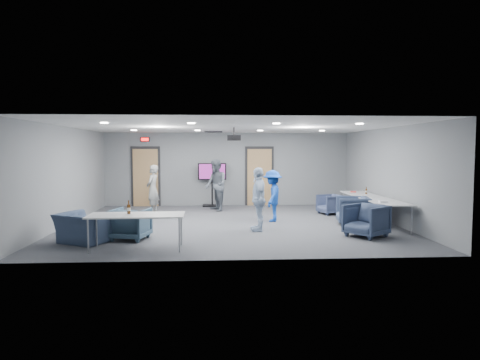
{
  "coord_description": "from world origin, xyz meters",
  "views": [
    {
      "loc": [
        -0.45,
        -11.88,
        2.06
      ],
      "look_at": [
        0.27,
        0.38,
        1.2
      ],
      "focal_mm": 32.0,
      "sensor_mm": 36.0,
      "label": 1
    }
  ],
  "objects": [
    {
      "name": "tv_stand",
      "position": [
        -0.56,
        3.75,
        0.9
      ],
      "size": [
        1.04,
        0.49,
        1.59
      ],
      "color": "black",
      "rests_on": "floor"
    },
    {
      "name": "chair_front_a",
      "position": [
        -2.4,
        -2.0,
        0.36
      ],
      "size": [
        0.94,
        0.96,
        0.73
      ],
      "primitive_type": "imported",
      "rotation": [
        0.0,
        0.0,
        2.91
      ],
      "color": "#3D556A",
      "rests_on": "floor"
    },
    {
      "name": "door_left",
      "position": [
        -3.0,
        3.95,
        1.07
      ],
      "size": [
        1.06,
        0.17,
        2.24
      ],
      "color": "black",
      "rests_on": "wall_back"
    },
    {
      "name": "chair_front_b",
      "position": [
        -3.38,
        -2.3,
        0.34
      ],
      "size": [
        1.33,
        1.28,
        0.67
      ],
      "primitive_type": "imported",
      "rotation": [
        0.0,
        0.0,
        2.65
      ],
      "color": "#394864",
      "rests_on": "floor"
    },
    {
      "name": "wall_right",
      "position": [
        4.5,
        0.0,
        1.35
      ],
      "size": [
        0.02,
        8.0,
        2.7
      ],
      "primitive_type": "cube",
      "color": "slate",
      "rests_on": "floor"
    },
    {
      "name": "door_right",
      "position": [
        1.2,
        3.95,
        1.07
      ],
      "size": [
        1.06,
        0.17,
        2.24
      ],
      "color": "black",
      "rests_on": "wall_back"
    },
    {
      "name": "chair_right_a",
      "position": [
        3.25,
        1.6,
        0.32
      ],
      "size": [
        0.86,
        0.84,
        0.64
      ],
      "primitive_type": "imported",
      "rotation": [
        0.0,
        0.0,
        -1.29
      ],
      "color": "#3A4464",
      "rests_on": "floor"
    },
    {
      "name": "person_d",
      "position": [
        1.2,
        0.32,
        0.74
      ],
      "size": [
        0.78,
        1.07,
        1.48
      ],
      "primitive_type": "imported",
      "rotation": [
        0.0,
        0.0,
        -1.83
      ],
      "color": "#18419F",
      "rests_on": "floor"
    },
    {
      "name": "chair_right_b",
      "position": [
        3.35,
        -0.36,
        0.39
      ],
      "size": [
        1.0,
        0.98,
        0.79
      ],
      "primitive_type": "imported",
      "rotation": [
        0.0,
        0.0,
        -1.75
      ],
      "color": "#37445F",
      "rests_on": "floor"
    },
    {
      "name": "ceiling",
      "position": [
        0.0,
        0.0,
        2.7
      ],
      "size": [
        9.0,
        9.0,
        0.0
      ],
      "primitive_type": "plane",
      "rotation": [
        3.14,
        0.0,
        0.0
      ],
      "color": "silver",
      "rests_on": "wall_back"
    },
    {
      "name": "wall_front",
      "position": [
        0.0,
        -4.0,
        1.35
      ],
      "size": [
        9.0,
        0.02,
        2.7
      ],
      "primitive_type": "cube",
      "color": "slate",
      "rests_on": "floor"
    },
    {
      "name": "bottle_right",
      "position": [
        4.13,
        0.78,
        0.81
      ],
      "size": [
        0.06,
        0.06,
        0.22
      ],
      "color": "#502B0D",
      "rests_on": "table_right_a"
    },
    {
      "name": "wrapper",
      "position": [
        3.81,
        -1.33,
        0.75
      ],
      "size": [
        0.2,
        0.13,
        0.04
      ],
      "primitive_type": "cube",
      "rotation": [
        0.0,
        0.0,
        -0.01
      ],
      "color": "white",
      "rests_on": "table_right_b"
    },
    {
      "name": "person_c",
      "position": [
        0.65,
        -1.09,
        0.81
      ],
      "size": [
        0.43,
        0.97,
        1.63
      ],
      "primitive_type": "imported",
      "rotation": [
        0.0,
        0.0,
        -1.54
      ],
      "color": "silver",
      "rests_on": "floor"
    },
    {
      "name": "table_right_a",
      "position": [
        4.0,
        0.9,
        0.69
      ],
      "size": [
        0.76,
        1.81,
        0.73
      ],
      "rotation": [
        0.0,
        0.0,
        1.57
      ],
      "color": "#A5A7AA",
      "rests_on": "floor"
    },
    {
      "name": "hvac_diffuser",
      "position": [
        -0.5,
        2.8,
        2.69
      ],
      "size": [
        0.6,
        0.6,
        0.03
      ],
      "primitive_type": "cube",
      "color": "black",
      "rests_on": "ceiling"
    },
    {
      "name": "person_b",
      "position": [
        -0.43,
        2.55,
        0.88
      ],
      "size": [
        0.92,
        1.03,
        1.76
      ],
      "primitive_type": "imported",
      "rotation": [
        0.0,
        0.0,
        -1.23
      ],
      "color": "slate",
      "rests_on": "floor"
    },
    {
      "name": "snack_box",
      "position": [
        3.9,
        1.3,
        0.75
      ],
      "size": [
        0.2,
        0.16,
        0.04
      ],
      "primitive_type": "cube",
      "rotation": [
        0.0,
        0.0,
        -0.28
      ],
      "color": "red",
      "rests_on": "table_right_a"
    },
    {
      "name": "downlights",
      "position": [
        0.0,
        0.0,
        2.68
      ],
      "size": [
        6.18,
        3.78,
        0.02
      ],
      "color": "white",
      "rests_on": "ceiling"
    },
    {
      "name": "projector",
      "position": [
        0.07,
        -0.02,
        2.4
      ],
      "size": [
        0.38,
        0.36,
        0.36
      ],
      "rotation": [
        0.0,
        0.0,
        -0.02
      ],
      "color": "black",
      "rests_on": "ceiling"
    },
    {
      "name": "table_front_left",
      "position": [
        -2.08,
        -3.0,
        0.69
      ],
      "size": [
        1.98,
        0.85,
        0.73
      ],
      "rotation": [
        0.0,
        0.0,
        0.02
      ],
      "color": "#A5A7AA",
      "rests_on": "floor"
    },
    {
      "name": "bottle_front",
      "position": [
        -2.26,
        -2.91,
        0.84
      ],
      "size": [
        0.08,
        0.08,
        0.29
      ],
      "color": "#502B0D",
      "rests_on": "table_front_left"
    },
    {
      "name": "person_a",
      "position": [
        -2.49,
        2.15,
        0.79
      ],
      "size": [
        0.51,
        0.65,
        1.58
      ],
      "primitive_type": "imported",
      "rotation": [
        0.0,
        0.0,
        -1.82
      ],
      "color": "gray",
      "rests_on": "floor"
    },
    {
      "name": "floor",
      "position": [
        0.0,
        0.0,
        0.0
      ],
      "size": [
        9.0,
        9.0,
        0.0
      ],
      "primitive_type": "plane",
      "color": "#34363C",
      "rests_on": "ground"
    },
    {
      "name": "table_right_b",
      "position": [
        4.0,
        -1.0,
        0.69
      ],
      "size": [
        0.79,
        1.89,
        0.73
      ],
      "rotation": [
        0.0,
        0.0,
        1.57
      ],
      "color": "#A5A7AA",
      "rests_on": "floor"
    },
    {
      "name": "exit_sign",
      "position": [
        -3.0,
        3.93,
        2.45
      ],
      "size": [
        0.32,
        0.08,
        0.16
      ],
      "color": "black",
      "rests_on": "wall_back"
    },
    {
      "name": "wall_left",
      "position": [
        -4.5,
        0.0,
        1.35
      ],
      "size": [
        0.02,
        8.0,
        2.7
      ],
      "primitive_type": "cube",
      "color": "slate",
      "rests_on": "floor"
    },
    {
      "name": "wall_back",
      "position": [
        0.0,
        4.0,
        1.35
      ],
      "size": [
        9.0,
        0.02,
        2.7
      ],
      "primitive_type": "cube",
      "color": "slate",
      "rests_on": "floor"
    },
    {
      "name": "chair_right_c",
      "position": [
        3.13,
        -2.01,
        0.39
      ],
      "size": [
        1.18,
        1.17,
        0.78
      ],
      "primitive_type": "imported",
      "rotation": [
        0.0,
        0.0,
        -0.94
      ],
      "color": "#323E56",
      "rests_on": "floor"
    }
  ]
}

